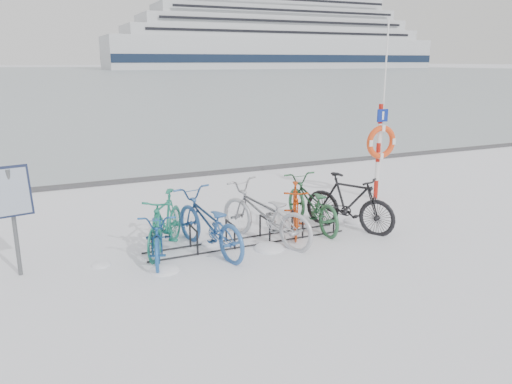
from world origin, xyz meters
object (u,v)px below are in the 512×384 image
Objects in this scene: cruise_ferry at (276,37)px; info_board at (11,198)px; lifebuoy_station at (381,142)px; bike_rack at (248,233)px.

info_board is at bearing -117.53° from cruise_ferry.
cruise_ferry is (95.79, 198.13, 12.06)m from lifebuoy_station.
info_board is 0.01× the size of cruise_ferry.
lifebuoy_station is at bearing 19.78° from bike_rack.
bike_rack is 4.66m from lifebuoy_station.
cruise_ferry reaches higher than lifebuoy_station.
lifebuoy_station is 0.03× the size of cruise_ferry.
bike_rack is 4.14m from info_board.
cruise_ferry reaches higher than bike_rack.
cruise_ferry reaches higher than info_board.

